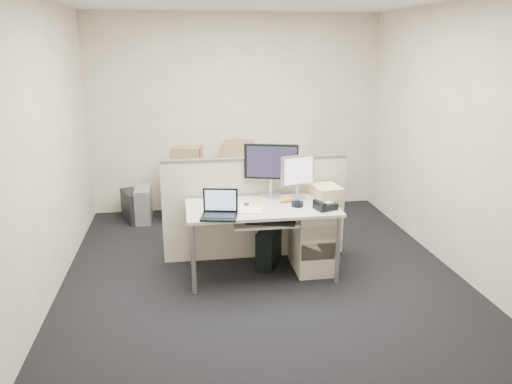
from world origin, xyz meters
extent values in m
cube|color=black|center=(0.00, 0.00, -0.01)|extent=(4.00, 4.50, 0.01)
cube|color=beige|center=(0.00, 2.25, 1.35)|extent=(4.00, 0.02, 2.70)
cube|color=beige|center=(0.00, -2.25, 1.35)|extent=(4.00, 0.02, 2.70)
cube|color=beige|center=(-2.00, 0.00, 1.35)|extent=(0.02, 4.50, 2.70)
cube|color=beige|center=(2.00, 0.00, 1.35)|extent=(0.02, 4.50, 2.70)
cube|color=#B3B1A9|center=(0.00, 0.00, 0.71)|extent=(1.50, 0.75, 0.03)
cylinder|color=slate|center=(-0.70, -0.33, 0.35)|extent=(0.04, 0.04, 0.70)
cylinder|color=slate|center=(-0.70, 0.33, 0.35)|extent=(0.04, 0.04, 0.70)
cylinder|color=slate|center=(0.70, -0.33, 0.35)|extent=(0.04, 0.04, 0.70)
cylinder|color=slate|center=(0.70, 0.33, 0.35)|extent=(0.04, 0.04, 0.70)
cube|color=#B3B1A9|center=(0.00, -0.18, 0.62)|extent=(0.62, 0.32, 0.02)
cube|color=beige|center=(0.55, 0.05, 0.33)|extent=(0.40, 0.55, 0.65)
cube|color=beige|center=(0.00, 0.45, 0.55)|extent=(2.00, 0.06, 1.10)
cube|color=beige|center=(0.00, 1.93, 0.36)|extent=(2.00, 0.60, 0.72)
cube|color=black|center=(0.15, 0.32, 1.01)|extent=(0.60, 0.36, 0.56)
cube|color=#B7B7BC|center=(0.40, 0.18, 0.96)|extent=(0.41, 0.29, 0.46)
cube|color=black|center=(-0.45, -0.28, 0.85)|extent=(0.37, 0.31, 0.25)
cylinder|color=black|center=(0.35, -0.05, 0.75)|extent=(0.12, 0.12, 0.05)
cube|color=black|center=(0.60, -0.18, 0.76)|extent=(0.24, 0.22, 0.06)
cube|color=white|center=(-0.12, -0.08, 0.74)|extent=(0.29, 0.34, 0.01)
cube|color=yellow|center=(-0.05, 0.00, 0.74)|extent=(0.11, 0.11, 0.01)
cylinder|color=black|center=(-0.35, 0.02, 0.81)|extent=(0.08, 0.08, 0.16)
ellipsoid|color=gold|center=(0.28, 0.10, 0.75)|extent=(0.20, 0.11, 0.04)
cube|color=black|center=(-0.15, 0.05, 0.74)|extent=(0.06, 0.10, 0.01)
cube|color=tan|center=(0.72, 0.20, 0.79)|extent=(0.30, 0.37, 0.12)
cube|color=black|center=(0.05, -0.22, 0.64)|extent=(0.51, 0.30, 0.03)
cube|color=black|center=(0.11, 0.20, 0.21)|extent=(0.34, 0.47, 0.41)
cube|color=black|center=(-1.45, 1.84, 0.21)|extent=(0.33, 0.48, 0.41)
cube|color=#B7B7BC|center=(-1.30, 1.85, 0.23)|extent=(0.20, 0.49, 0.46)
cube|color=#958154|center=(-0.70, 1.81, 0.86)|extent=(0.43, 0.37, 0.28)
cube|color=#958154|center=(0.00, 2.05, 0.86)|extent=(0.46, 0.40, 0.28)
cube|color=maroon|center=(-0.55, 1.83, 0.85)|extent=(0.10, 0.29, 0.26)
camera|label=1|loc=(-0.77, -4.65, 2.27)|focal=35.00mm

